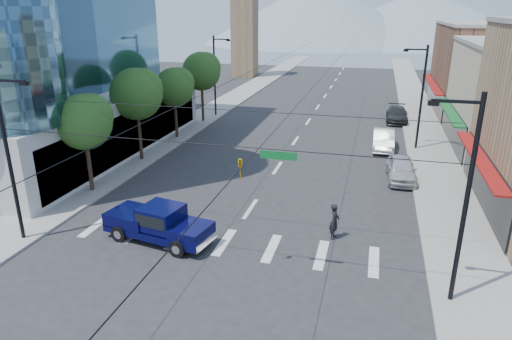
% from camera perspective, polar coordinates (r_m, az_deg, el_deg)
% --- Properties ---
extents(ground, '(160.00, 160.00, 0.00)m').
position_cam_1_polar(ground, '(23.52, -4.68, -10.75)').
color(ground, '#28282B').
rests_on(ground, ground).
extents(sidewalk_left, '(4.00, 120.00, 0.15)m').
position_cam_1_polar(sidewalk_left, '(63.15, -3.01, 8.85)').
color(sidewalk_left, gray).
rests_on(sidewalk_left, ground).
extents(sidewalk_right, '(4.00, 120.00, 0.15)m').
position_cam_1_polar(sidewalk_right, '(60.44, 19.41, 7.28)').
color(sidewalk_right, gray).
rests_on(sidewalk_right, ground).
extents(shop_far, '(12.00, 18.00, 10.00)m').
position_cam_1_polar(shop_far, '(60.87, 27.58, 10.99)').
color(shop_far, brown).
rests_on(shop_far, ground).
extents(clock_tower, '(4.80, 4.80, 20.40)m').
position_cam_1_polar(clock_tower, '(84.41, -1.44, 18.80)').
color(clock_tower, '#8C6B4C').
rests_on(clock_tower, ground).
extents(mountain_left, '(80.00, 80.00, 22.00)m').
position_cam_1_polar(mountain_left, '(170.49, 7.82, 19.18)').
color(mountain_left, gray).
rests_on(mountain_left, ground).
extents(mountain_right, '(90.00, 90.00, 18.00)m').
position_cam_1_polar(mountain_right, '(179.56, 19.92, 17.63)').
color(mountain_right, gray).
rests_on(mountain_right, ground).
extents(tree_near, '(3.65, 3.64, 6.71)m').
position_cam_1_polar(tree_near, '(31.72, -20.47, 5.88)').
color(tree_near, black).
rests_on(tree_near, ground).
extents(tree_midnear, '(4.09, 4.09, 7.52)m').
position_cam_1_polar(tree_midnear, '(37.41, -14.51, 9.37)').
color(tree_midnear, black).
rests_on(tree_midnear, ground).
extents(tree_midfar, '(3.65, 3.64, 6.71)m').
position_cam_1_polar(tree_midfar, '(43.67, -10.00, 10.29)').
color(tree_midfar, black).
rests_on(tree_midfar, ground).
extents(tree_far, '(4.09, 4.09, 7.52)m').
position_cam_1_polar(tree_far, '(49.96, -6.67, 12.30)').
color(tree_far, black).
rests_on(tree_far, ground).
extents(signal_rig, '(21.80, 0.20, 9.00)m').
position_cam_1_polar(signal_rig, '(20.61, -5.45, -0.98)').
color(signal_rig, black).
rests_on(signal_rig, ground).
extents(lamp_pole_nw, '(2.00, 0.25, 9.00)m').
position_cam_1_polar(lamp_pole_nw, '(52.60, -5.06, 12.00)').
color(lamp_pole_nw, black).
rests_on(lamp_pole_nw, ground).
extents(lamp_pole_ne, '(2.00, 0.25, 9.00)m').
position_cam_1_polar(lamp_pole_ne, '(41.81, 19.88, 8.95)').
color(lamp_pole_ne, black).
rests_on(lamp_pole_ne, ground).
extents(pickup_truck, '(6.27, 3.17, 2.03)m').
position_cam_1_polar(pickup_truck, '(25.04, -12.13, -6.43)').
color(pickup_truck, '#08093D').
rests_on(pickup_truck, ground).
extents(pedestrian, '(0.59, 0.80, 2.01)m').
position_cam_1_polar(pedestrian, '(25.10, 9.78, -6.32)').
color(pedestrian, black).
rests_on(pedestrian, ground).
extents(parked_car_near, '(2.18, 4.99, 1.67)m').
position_cam_1_polar(parked_car_near, '(34.68, 17.72, 0.12)').
color(parked_car_near, silver).
rests_on(parked_car_near, ground).
extents(parked_car_mid, '(1.83, 5.12, 1.68)m').
position_cam_1_polar(parked_car_mid, '(41.93, 15.64, 3.65)').
color(parked_car_mid, white).
rests_on(parked_car_mid, ground).
extents(parked_car_far, '(2.28, 5.54, 1.60)m').
position_cam_1_polar(parked_car_far, '(52.71, 17.19, 6.64)').
color(parked_car_far, '#292A2C').
rests_on(parked_car_far, ground).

